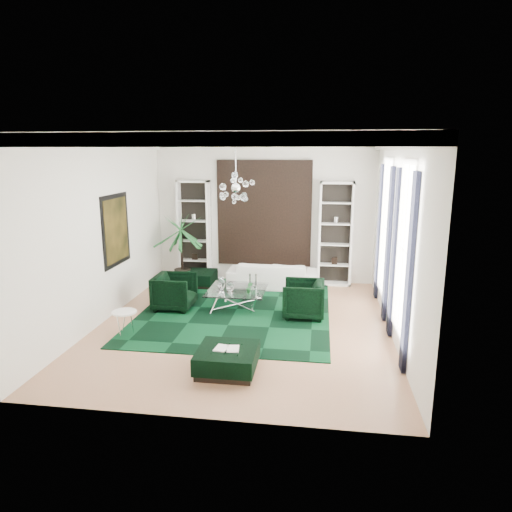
# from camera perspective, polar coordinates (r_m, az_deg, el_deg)

# --- Properties ---
(floor) EXTENTS (6.00, 7.00, 0.02)m
(floor) POSITION_cam_1_polar(r_m,az_deg,el_deg) (9.72, -1.57, -8.63)
(floor) COLOR tan
(floor) RESTS_ON ground
(ceiling) EXTENTS (6.00, 7.00, 0.02)m
(ceiling) POSITION_cam_1_polar(r_m,az_deg,el_deg) (9.04, -1.73, 14.51)
(ceiling) COLOR white
(ceiling) RESTS_ON ground
(wall_back) EXTENTS (6.00, 0.02, 3.80)m
(wall_back) POSITION_cam_1_polar(r_m,az_deg,el_deg) (12.62, 1.04, 5.36)
(wall_back) COLOR white
(wall_back) RESTS_ON ground
(wall_front) EXTENTS (6.00, 0.02, 3.80)m
(wall_front) POSITION_cam_1_polar(r_m,az_deg,el_deg) (5.85, -7.44, -3.64)
(wall_front) COLOR white
(wall_front) RESTS_ON ground
(wall_left) EXTENTS (0.02, 7.00, 3.80)m
(wall_left) POSITION_cam_1_polar(r_m,az_deg,el_deg) (10.14, -18.69, 2.81)
(wall_left) COLOR white
(wall_left) RESTS_ON ground
(wall_right) EXTENTS (0.02, 7.00, 3.80)m
(wall_right) POSITION_cam_1_polar(r_m,az_deg,el_deg) (9.18, 17.22, 1.93)
(wall_right) COLOR white
(wall_right) RESTS_ON ground
(crown_molding) EXTENTS (6.00, 7.00, 0.18)m
(crown_molding) POSITION_cam_1_polar(r_m,az_deg,el_deg) (9.04, -1.72, 13.81)
(crown_molding) COLOR white
(crown_molding) RESTS_ON ceiling
(ceiling_medallion) EXTENTS (0.90, 0.90, 0.05)m
(ceiling_medallion) POSITION_cam_1_polar(r_m,az_deg,el_deg) (9.34, -1.40, 14.21)
(ceiling_medallion) COLOR white
(ceiling_medallion) RESTS_ON ceiling
(tapestry) EXTENTS (2.50, 0.06, 2.80)m
(tapestry) POSITION_cam_1_polar(r_m,az_deg,el_deg) (12.57, 1.02, 5.33)
(tapestry) COLOR black
(tapestry) RESTS_ON wall_back
(shelving_left) EXTENTS (0.90, 0.38, 2.80)m
(shelving_left) POSITION_cam_1_polar(r_m,az_deg,el_deg) (12.89, -7.73, 3.15)
(shelving_left) COLOR white
(shelving_left) RESTS_ON floor
(shelving_right) EXTENTS (0.90, 0.38, 2.80)m
(shelving_right) POSITION_cam_1_polar(r_m,az_deg,el_deg) (12.42, 9.90, 2.70)
(shelving_right) COLOR white
(shelving_right) RESTS_ON floor
(painting) EXTENTS (0.04, 1.30, 1.60)m
(painting) POSITION_cam_1_polar(r_m,az_deg,el_deg) (10.66, -17.05, 3.12)
(painting) COLOR black
(painting) RESTS_ON wall_left
(window_near) EXTENTS (0.03, 1.10, 2.90)m
(window_near) POSITION_cam_1_polar(r_m,az_deg,el_deg) (8.31, 18.02, 0.77)
(window_near) COLOR white
(window_near) RESTS_ON wall_right
(curtain_near_a) EXTENTS (0.07, 0.30, 3.25)m
(curtain_near_a) POSITION_cam_1_polar(r_m,az_deg,el_deg) (7.61, 18.61, -2.29)
(curtain_near_a) COLOR black
(curtain_near_a) RESTS_ON floor
(curtain_near_b) EXTENTS (0.07, 0.30, 3.25)m
(curtain_near_b) POSITION_cam_1_polar(r_m,az_deg,el_deg) (9.11, 16.89, 0.26)
(curtain_near_b) COLOR black
(curtain_near_b) RESTS_ON floor
(window_far) EXTENTS (0.03, 1.10, 2.90)m
(window_far) POSITION_cam_1_polar(r_m,az_deg,el_deg) (10.64, 15.89, 3.45)
(window_far) COLOR white
(window_far) RESTS_ON wall_right
(curtain_far_a) EXTENTS (0.07, 0.30, 3.25)m
(curtain_far_a) POSITION_cam_1_polar(r_m,az_deg,el_deg) (9.92, 16.18, 1.31)
(curtain_far_a) COLOR black
(curtain_far_a) RESTS_ON floor
(curtain_far_b) EXTENTS (0.07, 0.30, 3.25)m
(curtain_far_b) POSITION_cam_1_polar(r_m,az_deg,el_deg) (11.44, 15.13, 2.86)
(curtain_far_b) COLOR black
(curtain_far_b) RESTS_ON floor
(rug) EXTENTS (4.20, 5.00, 0.02)m
(rug) POSITION_cam_1_polar(r_m,az_deg,el_deg) (10.60, -2.41, -6.65)
(rug) COLOR black
(rug) RESTS_ON floor
(sofa) EXTENTS (2.35, 0.92, 0.69)m
(sofa) POSITION_cam_1_polar(r_m,az_deg,el_deg) (12.21, 2.06, -2.37)
(sofa) COLOR white
(sofa) RESTS_ON floor
(armchair_left) EXTENTS (0.90, 0.87, 0.82)m
(armchair_left) POSITION_cam_1_polar(r_m,az_deg,el_deg) (10.70, -10.13, -4.42)
(armchair_left) COLOR black
(armchair_left) RESTS_ON floor
(armchair_right) EXTENTS (0.90, 0.87, 0.82)m
(armchair_right) POSITION_cam_1_polar(r_m,az_deg,el_deg) (10.08, 5.95, -5.37)
(armchair_right) COLOR black
(armchair_right) RESTS_ON floor
(coffee_table) EXTENTS (1.32, 1.32, 0.45)m
(coffee_table) POSITION_cam_1_polar(r_m,az_deg,el_deg) (10.66, -2.36, -5.32)
(coffee_table) COLOR white
(coffee_table) RESTS_ON floor
(ottoman_side) EXTENTS (0.87, 0.87, 0.39)m
(ottoman_side) POSITION_cam_1_polar(r_m,az_deg,el_deg) (12.51, -7.16, -2.81)
(ottoman_side) COLOR black
(ottoman_side) RESTS_ON floor
(ottoman_front) EXTENTS (0.97, 0.97, 0.39)m
(ottoman_front) POSITION_cam_1_polar(r_m,az_deg,el_deg) (7.75, -3.61, -12.84)
(ottoman_front) COLOR black
(ottoman_front) RESTS_ON floor
(book) EXTENTS (0.41, 0.27, 0.03)m
(book) POSITION_cam_1_polar(r_m,az_deg,el_deg) (7.66, -3.63, -11.43)
(book) COLOR white
(book) RESTS_ON ottoman_front
(side_table) EXTENTS (0.48, 0.48, 0.46)m
(side_table) POSITION_cam_1_polar(r_m,az_deg,el_deg) (9.52, -16.06, -8.06)
(side_table) COLOR white
(side_table) RESTS_ON floor
(palm) EXTENTS (1.53, 1.53, 2.45)m
(palm) POSITION_cam_1_polar(r_m,az_deg,el_deg) (12.52, -9.32, 1.99)
(palm) COLOR #21672D
(palm) RESTS_ON floor
(chandelier) EXTENTS (0.75, 0.75, 0.68)m
(chandelier) POSITION_cam_1_polar(r_m,az_deg,el_deg) (9.19, -2.53, 8.48)
(chandelier) COLOR white
(chandelier) RESTS_ON ceiling
(table_plant) EXTENTS (0.15, 0.12, 0.27)m
(table_plant) POSITION_cam_1_polar(r_m,az_deg,el_deg) (10.24, -0.84, -3.97)
(table_plant) COLOR #21672D
(table_plant) RESTS_ON coffee_table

